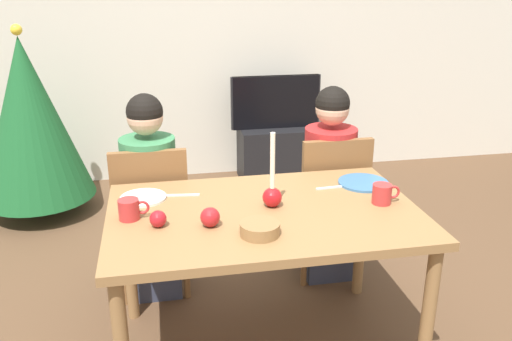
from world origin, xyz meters
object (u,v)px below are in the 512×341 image
object	(u,v)px
chair_left	(152,212)
plate_left	(143,198)
plate_right	(363,183)
mug_right	(383,194)
chair_right	(330,198)
candle_centerpiece	(272,192)
person_left_child	(151,200)
tv_stand	(275,153)
apple_near_candle	(158,219)
dining_table	(264,227)
christmas_tree	(30,120)
mug_left	(130,209)
apple_by_left_plate	(210,217)
bowl_walnuts	(260,229)
person_right_child	(328,187)
tv	(276,102)

from	to	relation	value
chair_left	plate_left	xyz separation A→B (m)	(-0.03, -0.37, 0.24)
plate_right	mug_right	xyz separation A→B (m)	(-0.01, -0.25, 0.04)
chair_right	candle_centerpiece	xyz separation A→B (m)	(-0.48, -0.57, 0.31)
chair_left	mug_right	xyz separation A→B (m)	(1.06, -0.63, 0.28)
person_left_child	tv_stand	distance (m)	2.01
chair_right	mug_right	world-z (taller)	chair_right
apple_near_candle	dining_table	bearing A→B (deg)	9.17
christmas_tree	mug_left	bearing A→B (deg)	-67.67
christmas_tree	tv_stand	bearing A→B (deg)	10.91
chair_right	tv_stand	bearing A→B (deg)	88.01
plate_left	plate_right	world-z (taller)	same
dining_table	apple_near_candle	world-z (taller)	apple_near_candle
person_left_child	apple_by_left_plate	bearing A→B (deg)	-71.41
plate_right	mug_right	size ratio (longest dim) A/B	1.91
person_left_child	mug_left	world-z (taller)	person_left_child
candle_centerpiece	apple_near_candle	distance (m)	0.53
plate_right	apple_by_left_plate	world-z (taller)	apple_by_left_plate
chair_left	bowl_walnuts	distance (m)	0.98
person_right_child	tv_stand	xyz separation A→B (m)	(0.06, 1.66, -0.33)
chair_left	candle_centerpiece	bearing A→B (deg)	-45.73
chair_left	plate_left	size ratio (longest dim) A/B	4.13
dining_table	chair_left	distance (m)	0.81
chair_left	chair_right	distance (m)	1.03
chair_right	bowl_walnuts	xyz separation A→B (m)	(-0.59, -0.84, 0.26)
christmas_tree	apple_near_candle	world-z (taller)	christmas_tree
chair_right	christmas_tree	xyz separation A→B (m)	(-1.89, 1.32, 0.23)
tv	plate_left	distance (m)	2.35
person_right_child	tv	distance (m)	1.67
mug_left	plate_right	bearing A→B (deg)	9.92
chair_left	tv_stand	size ratio (longest dim) A/B	1.41
person_left_child	mug_right	xyz separation A→B (m)	(1.06, -0.66, 0.23)
bowl_walnuts	apple_near_candle	bearing A→B (deg)	159.22
mug_left	bowl_walnuts	size ratio (longest dim) A/B	0.81
mug_right	bowl_walnuts	size ratio (longest dim) A/B	0.81
dining_table	tv_stand	bearing A→B (deg)	75.84
dining_table	mug_left	distance (m)	0.61
plate_left	apple_by_left_plate	size ratio (longest dim) A/B	2.59
person_left_child	apple_by_left_plate	world-z (taller)	person_left_child
christmas_tree	plate_left	size ratio (longest dim) A/B	6.57
apple_by_left_plate	candle_centerpiece	bearing A→B (deg)	26.89
candle_centerpiece	bowl_walnuts	xyz separation A→B (m)	(-0.11, -0.27, -0.04)
chair_right	apple_by_left_plate	size ratio (longest dim) A/B	10.71
chair_right	tv	bearing A→B (deg)	88.01
person_left_child	candle_centerpiece	world-z (taller)	person_left_child
tv_stand	apple_near_candle	distance (m)	2.66
dining_table	person_left_child	size ratio (longest dim) A/B	1.19
dining_table	candle_centerpiece	bearing A→B (deg)	41.21
christmas_tree	plate_left	world-z (taller)	christmas_tree
christmas_tree	apple_by_left_plate	size ratio (longest dim) A/B	17.02
chair_left	person_left_child	world-z (taller)	person_left_child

